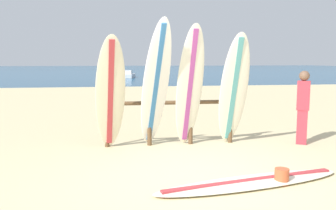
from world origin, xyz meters
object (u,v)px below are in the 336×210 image
(surfboard_leaning_center_left, at_px, (190,87))
(beachgoer_standing, at_px, (303,104))
(small_boat_offshore, at_px, (128,75))
(surfboard_lying_on_sand, at_px, (252,182))
(surfboard_leaning_left, at_px, (155,86))
(surfboard_leaning_far_left, at_px, (110,94))
(surfboard_rack, at_px, (170,114))
(surfboard_leaning_center, at_px, (234,90))
(sand_bucket, at_px, (282,176))

(surfboard_leaning_center_left, distance_m, beachgoer_standing, 2.36)
(small_boat_offshore, bearing_deg, surfboard_lying_on_sand, -88.66)
(surfboard_leaning_left, height_order, small_boat_offshore, surfboard_leaning_left)
(surfboard_leaning_far_left, bearing_deg, surfboard_rack, 15.64)
(small_boat_offshore, bearing_deg, surfboard_leaning_center_left, -89.46)
(surfboard_leaning_left, xyz_separation_m, small_boat_offshore, (0.41, 27.76, -0.97))
(surfboard_leaning_far_left, relative_size, surfboard_leaning_left, 0.88)
(surfboard_leaning_far_left, bearing_deg, surfboard_lying_on_sand, -47.41)
(surfboard_leaning_far_left, height_order, small_boat_offshore, surfboard_leaning_far_left)
(surfboard_leaning_center_left, xyz_separation_m, surfboard_leaning_center, (0.89, 0.01, -0.07))
(surfboard_lying_on_sand, relative_size, sand_bucket, 13.30)
(surfboard_leaning_center, height_order, small_boat_offshore, surfboard_leaning_center)
(surfboard_rack, xyz_separation_m, surfboard_lying_on_sand, (0.77, -2.45, -0.59))
(surfboard_leaning_center, height_order, sand_bucket, surfboard_leaning_center)
(surfboard_leaning_left, height_order, surfboard_lying_on_sand, surfboard_leaning_left)
(surfboard_leaning_far_left, height_order, surfboard_lying_on_sand, surfboard_leaning_far_left)
(surfboard_lying_on_sand, bearing_deg, surfboard_leaning_center, 78.17)
(surfboard_rack, relative_size, surfboard_leaning_center, 1.18)
(surfboard_rack, xyz_separation_m, sand_bucket, (1.19, -2.50, -0.52))
(surfboard_leaning_left, distance_m, surfboard_leaning_center_left, 0.67)
(beachgoer_standing, height_order, sand_bucket, beachgoer_standing)
(surfboard_leaning_center, bearing_deg, surfboard_lying_on_sand, -101.83)
(surfboard_leaning_left, height_order, sand_bucket, surfboard_leaning_left)
(surfboard_rack, bearing_deg, beachgoer_standing, -7.58)
(beachgoer_standing, bearing_deg, surfboard_rack, 172.42)
(surfboard_leaning_far_left, height_order, beachgoer_standing, surfboard_leaning_far_left)
(surfboard_leaning_center, height_order, surfboard_lying_on_sand, surfboard_leaning_center)
(surfboard_leaning_center, relative_size, beachgoer_standing, 1.49)
(surfboard_rack, height_order, beachgoer_standing, beachgoer_standing)
(surfboard_leaning_far_left, distance_m, surfboard_leaning_center, 2.40)
(surfboard_rack, bearing_deg, surfboard_leaning_left, -131.26)
(surfboard_leaning_center_left, relative_size, surfboard_lying_on_sand, 0.81)
(surfboard_leaning_center, xyz_separation_m, beachgoer_standing, (1.45, -0.06, -0.29))
(small_boat_offshore, bearing_deg, surfboard_rack, -90.15)
(surfboard_leaning_left, distance_m, surfboard_lying_on_sand, 2.63)
(surfboard_leaning_center, bearing_deg, surfboard_rack, 166.20)
(surfboard_leaning_left, distance_m, small_boat_offshore, 27.78)
(surfboard_leaning_center, bearing_deg, beachgoer_standing, -2.18)
(surfboard_lying_on_sand, bearing_deg, small_boat_offshore, 91.34)
(surfboard_leaning_far_left, height_order, sand_bucket, surfboard_leaning_far_left)
(sand_bucket, bearing_deg, surfboard_lying_on_sand, 173.36)
(surfboard_leaning_center, distance_m, small_boat_offshore, 27.71)
(surfboard_leaning_far_left, bearing_deg, surfboard_leaning_left, -3.82)
(surfboard_rack, relative_size, sand_bucket, 11.95)
(surfboard_lying_on_sand, bearing_deg, surfboard_leaning_center_left, 101.57)
(surfboard_leaning_center, bearing_deg, surfboard_leaning_center_left, -179.43)
(surfboard_lying_on_sand, bearing_deg, sand_bucket, -6.64)
(surfboard_leaning_far_left, relative_size, surfboard_leaning_center_left, 0.91)
(surfboard_leaning_center, xyz_separation_m, sand_bucket, (-0.03, -2.20, -1.01))
(surfboard_leaning_center_left, bearing_deg, beachgoer_standing, -1.13)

